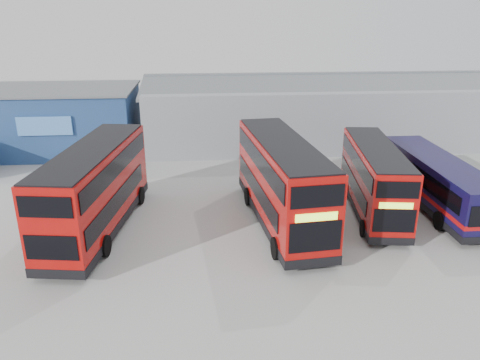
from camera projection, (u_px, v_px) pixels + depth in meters
The scene contains 7 objects.
ground_plane at pixel (253, 244), 23.50m from camera, with size 120.00×120.00×0.00m, color #989894.
office_block at pixel (61, 119), 38.38m from camera, with size 12.30×8.32×5.12m.
maintenance_shed at pixel (318, 110), 41.93m from camera, with size 30.50×12.00×5.89m.
double_decker_left at pixel (96, 191), 24.19m from camera, with size 4.07×10.99×4.55m.
double_decker_centre at pixel (282, 183), 25.06m from camera, with size 3.76×11.23×4.66m.
double_decker_right at pixel (374, 180), 26.56m from camera, with size 3.46×9.51×3.94m.
single_decker_blue at pixel (437, 184), 27.48m from camera, with size 2.66×10.85×2.93m.
Camera 1 is at (-2.37, -20.83, 11.13)m, focal length 35.00 mm.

